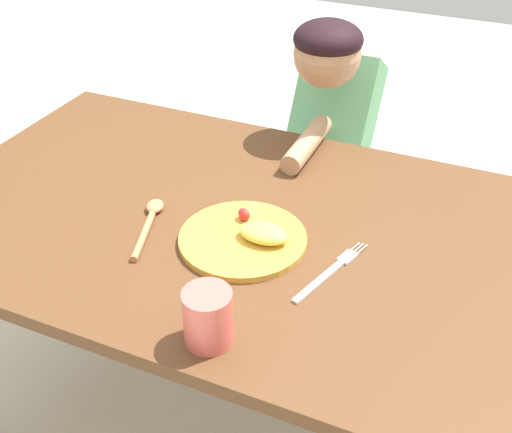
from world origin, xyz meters
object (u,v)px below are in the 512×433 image
at_px(person, 331,171).
at_px(plate, 246,238).
at_px(drinking_cup, 208,317).
at_px(spoon, 150,220).
at_px(fork, 331,271).

bearing_deg(person, plate, 91.30).
bearing_deg(person, drinking_cup, 94.32).
xyz_separation_m(spoon, person, (0.20, 0.66, -0.19)).
relative_size(fork, person, 0.21).
bearing_deg(fork, spoon, 106.70).
bearing_deg(spoon, person, -34.98).
relative_size(plate, drinking_cup, 2.54).
relative_size(spoon, person, 0.20).
relative_size(fork, drinking_cup, 2.17).
relative_size(plate, fork, 1.17).
bearing_deg(fork, person, 33.86).
bearing_deg(fork, plate, 99.90).
xyz_separation_m(plate, person, (-0.01, 0.64, -0.20)).
relative_size(drinking_cup, person, 0.10).
bearing_deg(fork, drinking_cup, 168.87).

